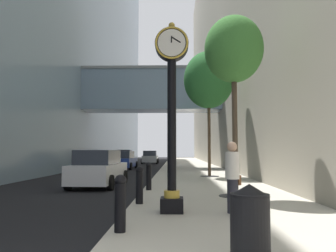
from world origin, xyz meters
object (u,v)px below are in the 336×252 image
object	(u,v)px
bollard_second	(139,184)
street_tree_mid_near	(209,80)
bollard_nearest	(120,202)
pedestrian_walking	(232,175)
car_silver_near	(150,157)
car_black_trailing	(125,157)
car_blue_far	(124,160)
trash_bin	(250,223)
street_clock	(172,106)
bollard_third	(149,175)
street_tree_near	(234,51)
car_white_mid	(99,169)

from	to	relation	value
bollard_second	street_tree_mid_near	world-z (taller)	street_tree_mid_near
bollard_nearest	pedestrian_walking	world-z (taller)	pedestrian_walking
car_silver_near	bollard_second	bearing A→B (deg)	-86.17
car_silver_near	car_black_trailing	distance (m)	3.16
car_blue_far	trash_bin	bearing A→B (deg)	-77.51
bollard_nearest	car_black_trailing	distance (m)	35.75
street_clock	trash_bin	distance (m)	4.38
street_clock	bollard_third	size ratio (longest dim) A/B	4.50
bollard_third	street_tree_near	xyz separation A→B (m)	(2.99, -1.68, 4.31)
pedestrian_walking	car_silver_near	size ratio (longest dim) A/B	0.41
bollard_nearest	street_clock	bearing A→B (deg)	64.91
bollard_second	car_black_trailing	distance (m)	32.50
bollard_third	car_silver_near	world-z (taller)	car_silver_near
bollard_nearest	street_tree_mid_near	bearing A→B (deg)	77.45
trash_bin	car_white_mid	bearing A→B (deg)	112.46
bollard_third	car_blue_far	bearing A→B (deg)	101.97
trash_bin	car_silver_near	bearing A→B (deg)	96.33
street_clock	trash_bin	bearing A→B (deg)	-73.93
car_white_mid	car_black_trailing	distance (m)	26.34
car_white_mid	car_blue_far	bearing A→B (deg)	94.31
street_tree_near	car_white_mid	bearing A→B (deg)	142.23
pedestrian_walking	car_silver_near	xyz separation A→B (m)	(-4.59, 34.11, -0.25)
pedestrian_walking	car_silver_near	distance (m)	34.42
bollard_third	car_blue_far	size ratio (longest dim) A/B	0.23
street_clock	street_tree_mid_near	xyz separation A→B (m)	(2.06, 11.46, 3.08)
car_silver_near	car_white_mid	world-z (taller)	car_white_mid
street_clock	car_blue_far	size ratio (longest dim) A/B	1.02
street_tree_mid_near	car_silver_near	world-z (taller)	street_tree_mid_near
car_white_mid	car_black_trailing	bearing A→B (deg)	96.03
street_clock	street_tree_near	xyz separation A→B (m)	(2.06, 2.92, 2.26)
street_tree_near	street_tree_mid_near	distance (m)	8.58
car_silver_near	car_white_mid	size ratio (longest dim) A/B	0.88
bollard_nearest	car_black_trailing	size ratio (longest dim) A/B	0.26
street_tree_mid_near	trash_bin	world-z (taller)	street_tree_mid_near
bollard_nearest	car_blue_far	xyz separation A→B (m)	(-3.58, 23.48, 0.08)
car_white_mid	car_blue_far	xyz separation A→B (m)	(-1.08, 14.31, -0.03)
street_clock	car_blue_far	bearing A→B (deg)	101.86
bollard_second	pedestrian_walking	distance (m)	2.78
street_tree_mid_near	pedestrian_walking	distance (m)	12.47
pedestrian_walking	car_white_mid	xyz separation A→B (m)	(-4.90, 7.23, -0.24)
car_blue_far	street_tree_near	bearing A→B (deg)	-70.50
pedestrian_walking	street_clock	bearing A→B (deg)	178.22
trash_bin	car_blue_far	size ratio (longest dim) A/B	0.23
street_tree_mid_near	car_blue_far	distance (m)	13.01
street_tree_mid_near	car_white_mid	size ratio (longest dim) A/B	1.56
bollard_nearest	car_blue_far	world-z (taller)	car_blue_far
car_white_mid	car_blue_far	size ratio (longest dim) A/B	1.02
car_silver_near	car_blue_far	world-z (taller)	car_silver_near
bollard_nearest	car_blue_far	bearing A→B (deg)	98.68
bollard_nearest	car_silver_near	xyz separation A→B (m)	(-2.19, 36.05, 0.10)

